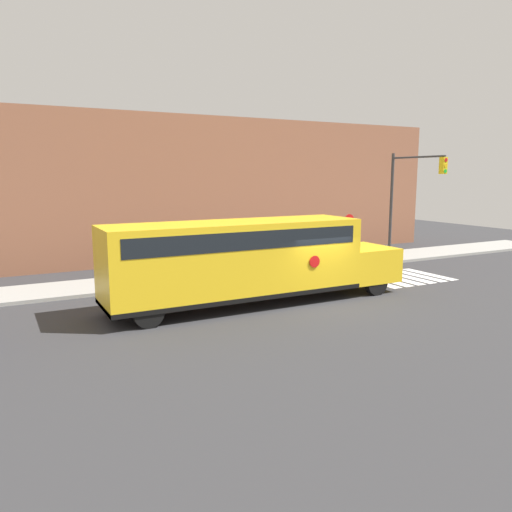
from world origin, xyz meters
The scene contains 7 objects.
ground_plane centered at (0.00, 0.00, 0.00)m, with size 60.00×60.00×0.00m, color #333335.
sidewalk_strip centered at (0.00, 6.50, 0.07)m, with size 44.00×3.00×0.15m.
building_backdrop centered at (0.00, 13.00, 4.04)m, with size 32.00×4.00×8.07m.
crosswalk_stripes centered at (6.15, 2.00, 0.00)m, with size 4.00×3.20×0.01m.
school_bus centered at (-2.56, 1.05, 1.80)m, with size 11.85×2.57×3.15m.
stop_sign centered at (5.88, 5.77, 1.77)m, with size 0.61×0.10×2.77m.
traffic_light centered at (8.45, 4.29, 3.94)m, with size 0.28×3.65×5.96m.
Camera 1 is at (-10.84, -15.20, 4.83)m, focal length 35.00 mm.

